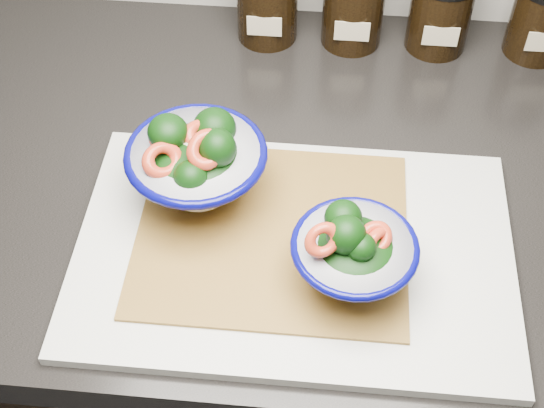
# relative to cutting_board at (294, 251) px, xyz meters

# --- Properties ---
(cabinet) EXTENTS (3.43, 0.58, 0.86)m
(cabinet) POSITION_rel_cutting_board_xyz_m (0.16, 0.13, -0.48)
(cabinet) COLOR black
(cabinet) RESTS_ON ground
(countertop) EXTENTS (3.50, 0.60, 0.04)m
(countertop) POSITION_rel_cutting_board_xyz_m (0.16, 0.13, -0.03)
(countertop) COLOR black
(countertop) RESTS_ON cabinet
(cutting_board) EXTENTS (0.45, 0.30, 0.01)m
(cutting_board) POSITION_rel_cutting_board_xyz_m (0.00, 0.00, 0.00)
(cutting_board) COLOR beige
(cutting_board) RESTS_ON countertop
(bamboo_mat) EXTENTS (0.28, 0.24, 0.00)m
(bamboo_mat) POSITION_rel_cutting_board_xyz_m (-0.02, 0.02, 0.01)
(bamboo_mat) COLOR #A77D32
(bamboo_mat) RESTS_ON cutting_board
(bowl_left) EXTENTS (0.15, 0.15, 0.11)m
(bowl_left) POSITION_rel_cutting_board_xyz_m (-0.11, 0.06, 0.06)
(bowl_left) COLOR white
(bowl_left) RESTS_ON bamboo_mat
(bowl_right) EXTENTS (0.12, 0.12, 0.10)m
(bowl_right) POSITION_rel_cutting_board_xyz_m (0.06, -0.04, 0.05)
(bowl_right) COLOR white
(bowl_right) RESTS_ON bamboo_mat
(spice_jar_b) EXTENTS (0.08, 0.08, 0.11)m
(spice_jar_b) POSITION_rel_cutting_board_xyz_m (0.05, 0.37, 0.05)
(spice_jar_b) COLOR black
(spice_jar_b) RESTS_ON countertop
(spice_jar_c) EXTENTS (0.08, 0.08, 0.11)m
(spice_jar_c) POSITION_rel_cutting_board_xyz_m (0.16, 0.37, 0.05)
(spice_jar_c) COLOR black
(spice_jar_c) RESTS_ON countertop
(spice_jar_d) EXTENTS (0.08, 0.08, 0.11)m
(spice_jar_d) POSITION_rel_cutting_board_xyz_m (0.29, 0.37, 0.05)
(spice_jar_d) COLOR black
(spice_jar_d) RESTS_ON countertop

